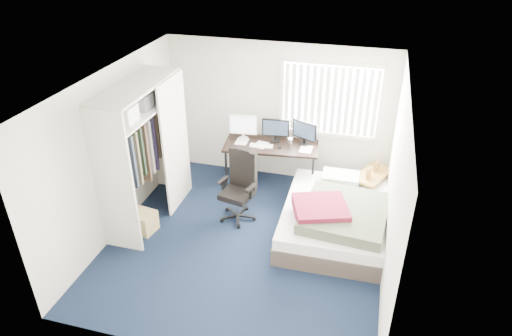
{
  "coord_description": "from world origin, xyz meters",
  "views": [
    {
      "loc": [
        1.57,
        -5.24,
        4.37
      ],
      "look_at": [
        0.05,
        0.4,
        1.06
      ],
      "focal_mm": 32.0,
      "sensor_mm": 36.0,
      "label": 1
    }
  ],
  "objects_px": {
    "desk": "(272,142)",
    "office_chair": "(239,192)",
    "bed": "(335,217)",
    "nightstand": "(373,177)"
  },
  "relations": [
    {
      "from": "desk",
      "to": "office_chair",
      "type": "xyz_separation_m",
      "value": [
        -0.25,
        -1.14,
        -0.37
      ]
    },
    {
      "from": "desk",
      "to": "office_chair",
      "type": "relative_size",
      "value": 1.45
    },
    {
      "from": "office_chair",
      "to": "nightstand",
      "type": "height_order",
      "value": "office_chair"
    },
    {
      "from": "office_chair",
      "to": "bed",
      "type": "xyz_separation_m",
      "value": [
        1.54,
        -0.04,
        -0.16
      ]
    },
    {
      "from": "bed",
      "to": "office_chair",
      "type": "bearing_deg",
      "value": 178.41
    },
    {
      "from": "office_chair",
      "to": "bed",
      "type": "relative_size",
      "value": 0.56
    },
    {
      "from": "desk",
      "to": "nightstand",
      "type": "height_order",
      "value": "desk"
    },
    {
      "from": "office_chair",
      "to": "bed",
      "type": "height_order",
      "value": "office_chair"
    },
    {
      "from": "nightstand",
      "to": "desk",
      "type": "bearing_deg",
      "value": 175.44
    },
    {
      "from": "desk",
      "to": "bed",
      "type": "bearing_deg",
      "value": -42.57
    }
  ]
}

